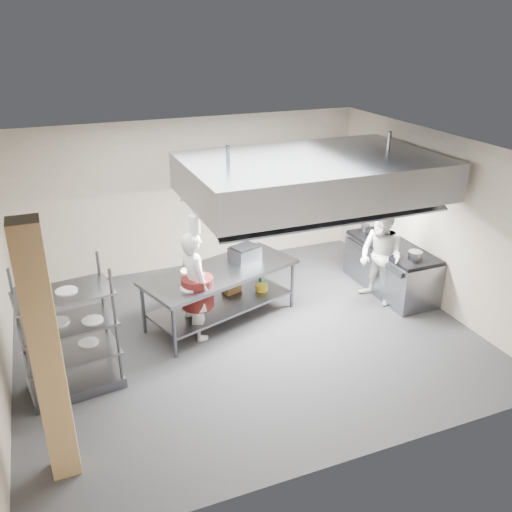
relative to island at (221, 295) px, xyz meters
name	(u,v)px	position (x,y,z in m)	size (l,w,h in m)	color
floor	(246,335)	(0.20, -0.63, -0.46)	(7.00, 7.00, 0.00)	#2C2C2E
ceiling	(244,150)	(0.20, -0.63, 2.54)	(7.00, 7.00, 0.00)	silver
wall_back	(191,195)	(0.20, 2.37, 1.04)	(7.00, 7.00, 0.00)	tan
wall_right	(434,220)	(3.70, -0.63, 1.04)	(6.00, 6.00, 0.00)	tan
column	(47,357)	(-2.70, -2.53, 1.04)	(0.30, 0.30, 3.00)	tan
exhaust_hood	(312,176)	(1.50, -0.23, 1.94)	(4.00, 2.50, 0.60)	gray
hood_strip_a	(259,202)	(0.60, -0.23, 1.62)	(1.60, 0.12, 0.04)	white
hood_strip_b	(359,189)	(2.40, -0.23, 1.62)	(1.60, 0.12, 0.04)	white
wall_shelf	(277,187)	(2.00, 2.21, 1.04)	(1.50, 0.28, 0.04)	gray
island	(221,295)	(0.00, 0.00, 0.00)	(2.58, 1.08, 0.91)	gray
island_worktop	(220,272)	(0.00, 0.00, 0.42)	(2.58, 1.08, 0.06)	gray
island_undershelf	(221,303)	(0.00, 0.00, -0.16)	(2.38, 0.97, 0.04)	slate
pass_rack	(69,331)	(-2.45, -1.03, 0.45)	(1.21, 0.71, 1.81)	slate
cooking_range	(390,269)	(3.28, -0.13, -0.04)	(0.80, 2.00, 0.84)	slate
range_top	(393,247)	(3.28, -0.13, 0.41)	(0.78, 1.96, 0.06)	black
chef_head	(195,286)	(-0.53, -0.35, 0.43)	(0.65, 0.43, 1.78)	silver
chef_line	(381,257)	(2.80, -0.46, 0.42)	(0.85, 0.66, 1.75)	silver
chef_plating	(43,349)	(-2.80, -1.16, 0.33)	(0.92, 0.38, 1.57)	silver
griddle	(245,254)	(0.53, 0.25, 0.57)	(0.47, 0.37, 0.23)	gray
wicker_basket	(232,289)	(0.29, 0.28, -0.07)	(0.29, 0.20, 0.13)	olive
stockpot	(384,238)	(3.22, 0.07, 0.52)	(0.22, 0.22, 0.15)	gray
plate_stack	(72,352)	(-2.45, -1.03, 0.13)	(0.28, 0.28, 0.05)	white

